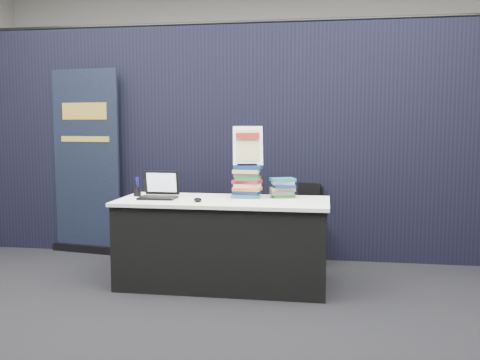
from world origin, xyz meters
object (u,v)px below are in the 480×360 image
Objects in this scene: book_stack_tall at (247,182)px; book_stack_short at (283,188)px; pullup_banner at (87,172)px; stacking_chair at (304,219)px; display_table at (223,242)px; laptop at (159,192)px; info_sign at (248,146)px.

book_stack_short is at bearing 12.22° from book_stack_tall.
stacking_chair is at bearing 6.89° from pullup_banner.
laptop reaches higher than display_table.
pullup_banner is at bearing 161.45° from book_stack_short.
laptop is 1.55m from stacking_chair.
pullup_banner is at bearing 137.58° from laptop.
laptop is at bearing -177.22° from display_table.
book_stack_tall reaches higher than book_stack_short.
book_stack_short is at bearing -9.56° from pullup_banner.
display_table is 5.06× the size of info_sign.
pullup_banner is (-1.68, 0.95, 0.50)m from display_table.
stacking_chair is (1.21, 0.89, -0.36)m from laptop.
book_stack_tall is at bearing -14.11° from pullup_banner.
book_stack_tall reaches higher than stacking_chair.
book_stack_short is 0.48m from info_sign.
laptop is 0.87m from info_sign.
book_stack_tall is at bearing 38.64° from display_table.
info_sign reaches higher than laptop.
book_stack_tall is 0.14× the size of pullup_banner.
info_sign is at bearing 43.92° from display_table.
book_stack_tall is 0.31m from info_sign.
display_table is 5.73× the size of laptop.
laptop is 1.49m from pullup_banner.
display_table is 0.86m from info_sign.
display_table is at bearing -156.40° from book_stack_short.
book_stack_tall is 0.96m from stacking_chair.
display_table is at bearing 1.25° from laptop.
book_stack_tall is 0.35× the size of stacking_chair.
book_stack_short is 0.77m from stacking_chair.
book_stack_short is (0.49, 0.22, 0.46)m from display_table.
laptop is at bearing -166.68° from book_stack_tall.
book_stack_tall is at bearing -167.78° from book_stack_short.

